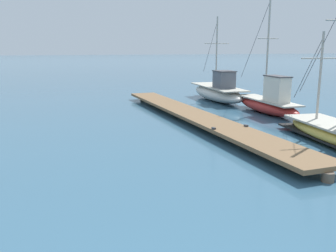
{
  "coord_description": "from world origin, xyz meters",
  "views": [
    {
      "loc": [
        -1.13,
        -2.66,
        3.88
      ],
      "look_at": [
        2.45,
        8.39,
        1.4
      ],
      "focal_mm": 39.45,
      "sensor_mm": 36.0,
      "label": 1
    }
  ],
  "objects": [
    {
      "name": "fishing_boat_2",
      "position": [
        10.74,
        21.98,
        0.69
      ],
      "size": [
        2.48,
        7.59,
        6.06
      ],
      "color": "silver",
      "rests_on": "ground"
    },
    {
      "name": "floating_dock",
      "position": [
        6.12,
        15.24,
        0.36
      ],
      "size": [
        2.59,
        19.51,
        0.53
      ],
      "color": "brown",
      "rests_on": "ground"
    },
    {
      "name": "fishing_boat_0",
      "position": [
        11.32,
        16.21,
        0.68
      ],
      "size": [
        1.72,
        6.59,
        6.9
      ],
      "color": "#AD2823",
      "rests_on": "ground"
    }
  ]
}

